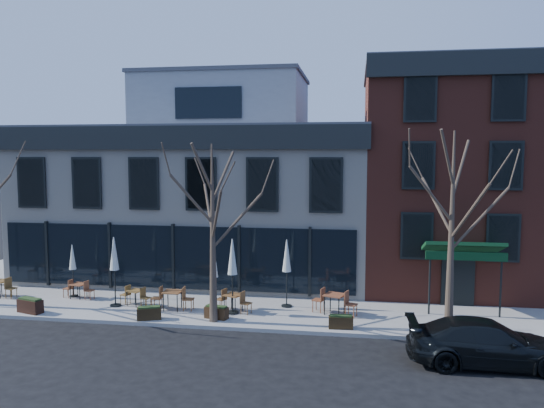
# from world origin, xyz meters

# --- Properties ---
(ground) EXTENTS (120.00, 120.00, 0.00)m
(ground) POSITION_xyz_m (0.00, 0.00, 0.00)
(ground) COLOR black
(ground) RESTS_ON ground
(sidewalk_front) EXTENTS (33.50, 4.70, 0.15)m
(sidewalk_front) POSITION_xyz_m (3.25, -2.15, 0.07)
(sidewalk_front) COLOR gray
(sidewalk_front) RESTS_ON ground
(sidewalk_side) EXTENTS (4.50, 12.00, 0.15)m
(sidewalk_side) POSITION_xyz_m (-11.25, 6.00, 0.07)
(sidewalk_side) COLOR gray
(sidewalk_side) RESTS_ON ground
(corner_building) EXTENTS (18.39, 10.39, 11.10)m
(corner_building) POSITION_xyz_m (0.07, 5.07, 4.72)
(corner_building) COLOR beige
(corner_building) RESTS_ON ground
(red_brick_building) EXTENTS (8.20, 11.78, 11.18)m
(red_brick_building) POSITION_xyz_m (13.00, 4.98, 5.64)
(red_brick_building) COLOR maroon
(red_brick_building) RESTS_ON ground
(tree_mid) EXTENTS (3.50, 3.55, 7.04)m
(tree_mid) POSITION_xyz_m (3.01, -3.90, 3.79)
(tree_mid) COLOR #382B21
(tree_mid) RESTS_ON sidewalk_front
(tree_right) EXTENTS (3.72, 3.77, 7.48)m
(tree_right) POSITION_xyz_m (12.01, -3.90, 4.02)
(tree_right) COLOR #382B21
(tree_right) RESTS_ON sidewalk_front
(parked_sedan) EXTENTS (5.11, 2.20, 1.46)m
(parked_sedan) POSITION_xyz_m (12.77, -6.43, 0.73)
(parked_sedan) COLOR black
(parked_sedan) RESTS_ON ground
(cafe_set_0) EXTENTS (1.82, 0.85, 0.93)m
(cafe_set_0) POSITION_xyz_m (-7.78, -1.93, 0.63)
(cafe_set_0) COLOR brown
(cafe_set_0) RESTS_ON sidewalk_front
(cafe_set_1) EXTENTS (1.62, 0.73, 0.83)m
(cafe_set_1) POSITION_xyz_m (-4.05, -1.60, 0.58)
(cafe_set_1) COLOR brown
(cafe_set_1) RESTS_ON sidewalk_front
(cafe_set_2) EXTENTS (1.62, 0.87, 0.83)m
(cafe_set_2) POSITION_xyz_m (-0.99, -2.28, 0.58)
(cafe_set_2) COLOR brown
(cafe_set_2) RESTS_ON sidewalk_front
(cafe_set_3) EXTENTS (1.88, 0.78, 0.99)m
(cafe_set_3) POSITION_xyz_m (0.85, -2.65, 0.66)
(cafe_set_3) COLOR brown
(cafe_set_3) RESTS_ON sidewalk_front
(cafe_set_4) EXTENTS (1.75, 0.99, 0.90)m
(cafe_set_4) POSITION_xyz_m (3.48, -2.50, 0.61)
(cafe_set_4) COLOR brown
(cafe_set_4) RESTS_ON sidewalk_front
(cafe_set_5) EXTENTS (2.00, 1.12, 1.03)m
(cafe_set_5) POSITION_xyz_m (7.72, -2.19, 0.68)
(cafe_set_5) COLOR brown
(cafe_set_5) RESTS_ON sidewalk_front
(umbrella_0) EXTENTS (0.39, 0.39, 2.45)m
(umbrella_0) POSITION_xyz_m (-4.44, -1.36, 1.88)
(umbrella_0) COLOR black
(umbrella_0) RESTS_ON sidewalk_front
(umbrella_1) EXTENTS (0.49, 0.49, 3.06)m
(umbrella_1) POSITION_xyz_m (-1.81, -2.53, 2.31)
(umbrella_1) COLOR black
(umbrella_1) RESTS_ON sidewalk_front
(umbrella_2) EXTENTS (0.40, 0.40, 2.53)m
(umbrella_2) POSITION_xyz_m (2.53, -1.99, 1.93)
(umbrella_2) COLOR black
(umbrella_2) RESTS_ON sidewalk_front
(umbrella_3) EXTENTS (0.50, 0.50, 3.15)m
(umbrella_3) POSITION_xyz_m (3.51, -2.75, 2.37)
(umbrella_3) COLOR black
(umbrella_3) RESTS_ON sidewalk_front
(umbrella_4) EXTENTS (0.47, 0.47, 2.96)m
(umbrella_4) POSITION_xyz_m (5.61, -1.42, 2.24)
(umbrella_4) COLOR black
(umbrella_4) RESTS_ON sidewalk_front
(planter_0) EXTENTS (1.19, 0.75, 0.62)m
(planter_0) POSITION_xyz_m (-4.91, -4.00, 0.46)
(planter_0) COLOR black
(planter_0) RESTS_ON sidewalk_front
(planter_1) EXTENTS (1.02, 0.70, 0.53)m
(planter_1) POSITION_xyz_m (0.38, -4.09, 0.41)
(planter_1) COLOR black
(planter_1) RESTS_ON sidewalk_front
(planter_2) EXTENTS (1.01, 0.61, 0.53)m
(planter_2) POSITION_xyz_m (3.02, -3.54, 0.41)
(planter_2) COLOR #322010
(planter_2) RESTS_ON sidewalk_front
(planter_3) EXTENTS (0.95, 0.44, 0.52)m
(planter_3) POSITION_xyz_m (8.04, -3.97, 0.41)
(planter_3) COLOR black
(planter_3) RESTS_ON sidewalk_front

